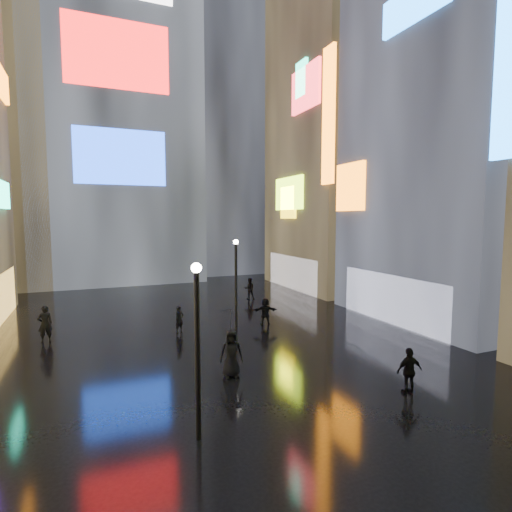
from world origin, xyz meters
TOP-DOWN VIEW (x-y plane):
  - ground at (0.00, 20.00)m, footprint 140.00×140.00m
  - building_right_mid at (15.98, 17.01)m, footprint 10.28×13.70m
  - building_right_far at (15.98, 30.00)m, footprint 10.28×12.00m
  - tower_main at (-3.00, 43.97)m, footprint 16.00×14.20m
  - tower_flank_right at (9.00, 46.00)m, footprint 12.00×12.00m
  - lamp_near at (-3.12, 8.89)m, footprint 0.30×0.30m
  - lamp_far at (2.07, 20.06)m, footprint 0.30×0.30m
  - pedestrian_3 at (4.81, 8.89)m, footprint 1.06×0.57m
  - pedestrian_4 at (-0.70, 12.93)m, footprint 1.06×0.83m
  - pedestrian_5 at (3.80, 19.65)m, footprint 1.59×0.86m
  - pedestrian_6 at (-1.36, 19.95)m, footprint 0.66×0.57m
  - pedestrian_7 at (5.77, 27.19)m, footprint 0.95×0.82m
  - umbrella_2 at (-0.70, 12.93)m, footprint 1.32×1.33m
  - pedestrian_8 at (-8.16, 20.93)m, footprint 0.80×0.63m

SIDE VIEW (x-z plane):
  - ground at x=0.00m, z-range 0.00..0.00m
  - pedestrian_6 at x=-1.36m, z-range 0.00..1.53m
  - pedestrian_5 at x=3.80m, z-range 0.00..1.63m
  - pedestrian_7 at x=5.77m, z-range 0.00..1.69m
  - pedestrian_3 at x=4.81m, z-range 0.00..1.72m
  - pedestrian_4 at x=-0.70m, z-range 0.00..1.93m
  - pedestrian_8 at x=-8.16m, z-range 0.00..1.93m
  - umbrella_2 at x=-0.70m, z-range 1.93..2.81m
  - lamp_near at x=-3.12m, z-range 0.34..5.54m
  - lamp_far at x=2.07m, z-range 0.34..5.54m
  - building_right_far at x=15.98m, z-range -0.02..27.98m
  - building_right_mid at x=15.98m, z-range -0.01..29.99m
  - tower_flank_right at x=9.00m, z-range 0.00..34.00m
  - tower_main at x=-3.00m, z-range 0.01..42.01m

